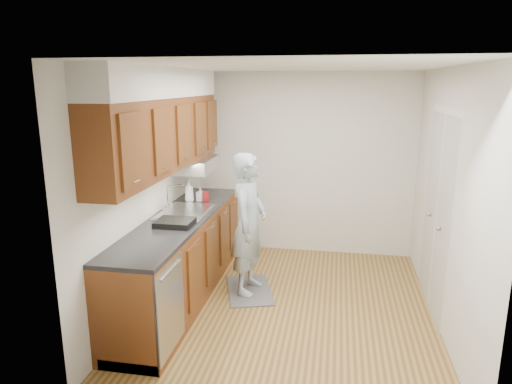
# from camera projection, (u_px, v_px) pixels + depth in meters

# --- Properties ---
(floor) EXTENTS (3.50, 3.50, 0.00)m
(floor) POSITION_uv_depth(u_px,v_px,m) (288.00, 307.00, 4.91)
(floor) COLOR olive
(floor) RESTS_ON ground
(ceiling) EXTENTS (3.50, 3.50, 0.00)m
(ceiling) POSITION_uv_depth(u_px,v_px,m) (293.00, 66.00, 4.33)
(ceiling) COLOR white
(ceiling) RESTS_ON wall_left
(wall_left) EXTENTS (0.02, 3.50, 2.50)m
(wall_left) POSITION_uv_depth(u_px,v_px,m) (151.00, 188.00, 4.88)
(wall_left) COLOR silver
(wall_left) RESTS_ON floor
(wall_right) EXTENTS (0.02, 3.50, 2.50)m
(wall_right) POSITION_uv_depth(u_px,v_px,m) (446.00, 201.00, 4.36)
(wall_right) COLOR silver
(wall_right) RESTS_ON floor
(wall_back) EXTENTS (3.00, 0.02, 2.50)m
(wall_back) POSITION_uv_depth(u_px,v_px,m) (304.00, 164.00, 6.30)
(wall_back) COLOR silver
(wall_back) RESTS_ON floor
(counter) EXTENTS (0.64, 2.80, 1.30)m
(counter) POSITION_uv_depth(u_px,v_px,m) (180.00, 257.00, 5.00)
(counter) COLOR brown
(counter) RESTS_ON floor
(upper_cabinets) EXTENTS (0.47, 2.80, 1.21)m
(upper_cabinets) POSITION_uv_depth(u_px,v_px,m) (164.00, 122.00, 4.73)
(upper_cabinets) COLOR brown
(upper_cabinets) RESTS_ON wall_left
(closet_door) EXTENTS (0.02, 1.22, 2.05)m
(closet_door) POSITION_uv_depth(u_px,v_px,m) (437.00, 214.00, 4.70)
(closet_door) COLOR beige
(closet_door) RESTS_ON wall_right
(floor_mat) EXTENTS (0.70, 0.92, 0.02)m
(floor_mat) POSITION_uv_depth(u_px,v_px,m) (249.00, 290.00, 5.28)
(floor_mat) COLOR slate
(floor_mat) RESTS_ON floor
(person) EXTENTS (0.50, 0.69, 1.81)m
(person) POSITION_uv_depth(u_px,v_px,m) (249.00, 215.00, 5.07)
(person) COLOR #92A7B2
(person) RESTS_ON floor_mat
(soap_bottle_a) EXTENTS (0.13, 0.13, 0.28)m
(soap_bottle_a) POSITION_uv_depth(u_px,v_px,m) (189.00, 191.00, 5.50)
(soap_bottle_a) COLOR silver
(soap_bottle_a) RESTS_ON counter
(soap_bottle_b) EXTENTS (0.10, 0.10, 0.17)m
(soap_bottle_b) POSITION_uv_depth(u_px,v_px,m) (200.00, 194.00, 5.56)
(soap_bottle_b) COLOR silver
(soap_bottle_b) RESTS_ON counter
(soda_can) EXTENTS (0.08, 0.08, 0.13)m
(soda_can) POSITION_uv_depth(u_px,v_px,m) (206.00, 197.00, 5.52)
(soda_can) COLOR red
(soda_can) RESTS_ON counter
(dish_rack) EXTENTS (0.37, 0.31, 0.06)m
(dish_rack) POSITION_uv_depth(u_px,v_px,m) (175.00, 223.00, 4.61)
(dish_rack) COLOR black
(dish_rack) RESTS_ON counter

